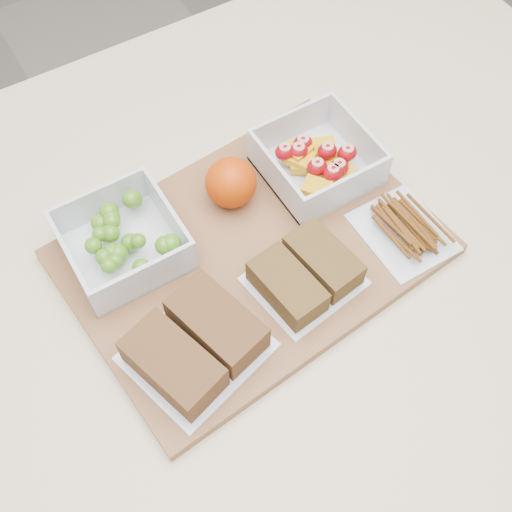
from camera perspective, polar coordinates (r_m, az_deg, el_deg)
The scene contains 9 objects.
ground at distance 1.61m, azimuth -0.05°, elevation -17.80°, with size 4.00×4.00×0.00m, color gray.
counter at distance 1.17m, azimuth -0.07°, elevation -12.59°, with size 1.20×0.90×0.90m, color beige.
cutting_board at distance 0.77m, azimuth -0.40°, elevation 0.39°, with size 0.42×0.30×0.02m, color brown.
grape_container at distance 0.76m, azimuth -11.69°, elevation 1.39°, with size 0.13×0.13×0.05m.
fruit_container at distance 0.82m, azimuth 5.42°, elevation 8.39°, with size 0.13×0.13×0.05m.
orange at distance 0.78m, azimuth -2.24°, elevation 6.55°, with size 0.06×0.06×0.06m, color #C63D04.
sandwich_bag_left at distance 0.68m, azimuth -5.41°, elevation -7.81°, with size 0.16×0.15×0.04m.
sandwich_bag_center at distance 0.72m, azimuth 4.40°, elevation -1.58°, with size 0.13×0.12×0.04m.
pretzel_bag at distance 0.78m, azimuth 13.07°, elevation 2.54°, with size 0.09×0.11×0.03m.
Camera 1 is at (-0.20, -0.33, 1.56)m, focal length 45.00 mm.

